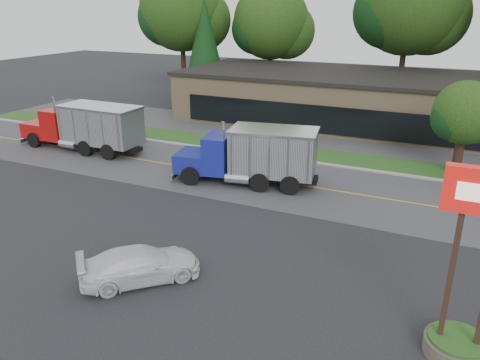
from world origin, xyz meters
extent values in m
plane|color=#2E2E33|center=(0.00, 0.00, 0.00)|extent=(140.00, 140.00, 0.00)
cube|color=#535358|center=(0.00, 9.00, 0.00)|extent=(60.00, 8.00, 0.02)
cube|color=gold|center=(0.00, 9.00, 0.00)|extent=(60.00, 0.12, 0.01)
cube|color=#9E9E99|center=(0.00, 13.20, 0.00)|extent=(60.00, 0.30, 0.12)
cube|color=#204D1A|center=(0.00, 15.00, 0.00)|extent=(60.00, 3.40, 0.03)
cube|color=#535358|center=(0.00, 20.00, 0.00)|extent=(60.00, 7.00, 0.02)
cube|color=tan|center=(2.00, 26.00, 2.00)|extent=(32.00, 12.00, 4.00)
cylinder|color=#6B6054|center=(10.50, -2.50, 0.25)|extent=(1.90, 1.90, 0.50)
cylinder|color=#204D1A|center=(10.50, -2.50, 0.55)|extent=(1.70, 1.70, 0.10)
cube|color=#332116|center=(10.00, -2.50, 2.60)|extent=(0.16, 0.16, 5.00)
cylinder|color=#382619|center=(-20.00, 32.00, 2.54)|extent=(0.56, 0.56, 5.08)
sphere|color=#1B370F|center=(-20.00, 32.00, 9.43)|extent=(9.28, 9.28, 9.28)
sphere|color=#1B370F|center=(-18.26, 33.16, 8.27)|extent=(6.96, 6.96, 6.96)
sphere|color=black|center=(-21.45, 31.13, 8.56)|extent=(6.38, 6.38, 6.38)
cylinder|color=#382619|center=(-10.00, 34.00, 2.21)|extent=(0.56, 0.56, 4.42)
sphere|color=#1B370F|center=(-10.00, 34.00, 8.21)|extent=(8.09, 8.09, 8.09)
sphere|color=#1B370F|center=(-8.48, 35.01, 7.20)|extent=(6.07, 6.07, 6.07)
sphere|color=black|center=(-11.26, 33.24, 7.46)|extent=(5.56, 5.56, 5.56)
cylinder|color=#382619|center=(4.00, 34.00, 2.74)|extent=(0.56, 0.56, 5.48)
sphere|color=#1B370F|center=(4.00, 34.00, 10.18)|extent=(10.02, 10.02, 10.02)
sphere|color=#1B370F|center=(5.88, 35.25, 8.93)|extent=(7.52, 7.52, 7.52)
sphere|color=black|center=(2.43, 33.06, 9.24)|extent=(6.89, 6.89, 6.89)
cylinder|color=#382619|center=(-16.00, 30.00, 0.50)|extent=(0.44, 0.44, 1.00)
cone|color=black|center=(-16.00, 30.00, 6.02)|extent=(4.82, 4.82, 9.85)
cylinder|color=#382619|center=(10.00, 15.00, 1.04)|extent=(0.56, 0.56, 2.09)
sphere|color=#1B370F|center=(10.00, 15.00, 3.87)|extent=(3.81, 3.81, 3.81)
sphere|color=#1B370F|center=(10.72, 15.48, 3.40)|extent=(2.86, 2.86, 2.86)
sphere|color=black|center=(9.40, 14.64, 3.52)|extent=(2.62, 2.62, 2.62)
cube|color=black|center=(-14.50, 9.25, 0.57)|extent=(9.40, 1.07, 0.28)
cube|color=#B40F0C|center=(-18.58, 9.29, 1.12)|extent=(2.26, 2.32, 1.10)
cube|color=#B40F0C|center=(-16.74, 9.27, 1.72)|extent=(1.65, 2.41, 2.20)
cube|color=black|center=(-17.46, 9.28, 2.12)|extent=(0.08, 2.10, 0.90)
cube|color=silver|center=(-12.87, 9.24, 2.02)|extent=(5.63, 2.54, 2.50)
cube|color=silver|center=(-12.87, 9.24, 3.32)|extent=(5.78, 2.70, 0.12)
cylinder|color=black|center=(-18.37, 10.43, 0.57)|extent=(1.10, 0.36, 1.10)
cylinder|color=black|center=(-18.38, 8.13, 0.57)|extent=(1.10, 0.36, 1.10)
cylinder|color=black|center=(-12.45, 10.39, 0.57)|extent=(1.10, 0.36, 1.10)
cylinder|color=black|center=(-12.47, 8.09, 0.57)|extent=(1.10, 0.36, 1.10)
cube|color=black|center=(-0.99, 8.07, 0.57)|extent=(7.99, 2.40, 0.28)
cube|color=navy|center=(-4.38, 7.46, 1.12)|extent=(2.28, 2.60, 1.10)
cube|color=navy|center=(-2.86, 7.73, 1.72)|extent=(1.79, 2.61, 2.20)
cube|color=black|center=(-3.45, 7.63, 2.12)|extent=(0.43, 2.08, 0.90)
cube|color=silver|center=(0.37, 8.32, 2.02)|extent=(5.11, 3.30, 2.50)
cube|color=silver|center=(0.37, 8.32, 3.32)|extent=(5.29, 3.48, 0.12)
cylinder|color=black|center=(-4.42, 8.62, 0.57)|extent=(1.14, 0.54, 1.10)
cylinder|color=black|center=(-4.01, 6.36, 0.57)|extent=(1.14, 0.54, 1.10)
cylinder|color=black|center=(0.50, 9.51, 0.57)|extent=(1.14, 0.54, 1.10)
cylinder|color=black|center=(0.91, 7.25, 0.57)|extent=(1.14, 0.54, 1.10)
imported|color=silver|center=(-0.59, -3.14, 0.66)|extent=(4.50, 4.52, 1.32)
camera|label=1|loc=(9.39, -15.59, 9.95)|focal=35.00mm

